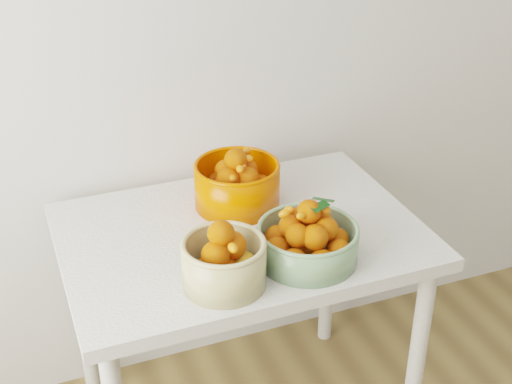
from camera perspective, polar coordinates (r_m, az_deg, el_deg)
table at (r=2.06m, az=-1.17°, el=-5.31°), size 1.00×0.70×0.75m
bowl_cream at (r=1.76m, az=-2.59°, el=-5.57°), size 0.25×0.25×0.18m
bowl_green at (r=1.86m, az=4.12°, el=-3.84°), size 0.34×0.34×0.17m
bowl_orange at (r=2.09m, az=-1.52°, el=0.69°), size 0.33×0.33×0.18m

